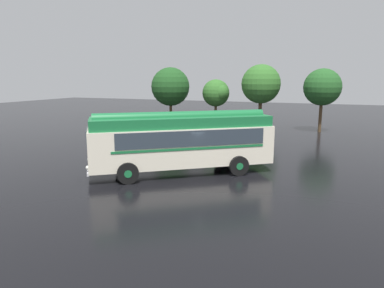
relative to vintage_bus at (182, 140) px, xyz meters
name	(u,v)px	position (x,y,z in m)	size (l,w,h in m)	color
ground_plane	(188,172)	(0.27, 0.32, -1.89)	(120.00, 120.00, 0.00)	black
vintage_bus	(182,140)	(0.00, 0.00, 0.00)	(9.54, 7.99, 3.49)	silver
car_near_left	(217,126)	(-2.23, 13.22, -1.05)	(2.27, 4.35, 1.66)	#B7BABF
car_mid_left	(247,128)	(0.61, 13.48, -1.05)	(2.15, 4.29, 1.66)	navy
tree_far_left	(170,87)	(-9.80, 19.02, 2.40)	(4.42, 4.42, 6.53)	#4C3823
tree_left_of_centre	(217,93)	(-4.49, 19.95, 1.75)	(3.12, 3.05, 5.17)	#4C3823
tree_centre	(260,84)	(0.43, 19.65, 2.77)	(4.13, 4.13, 6.74)	#4C3823
tree_right_of_centre	(324,87)	(6.75, 18.85, 2.57)	(3.60, 3.60, 6.23)	#4C3823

